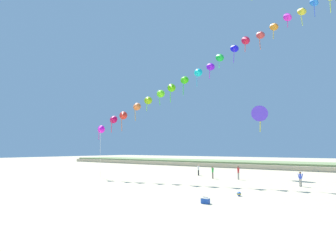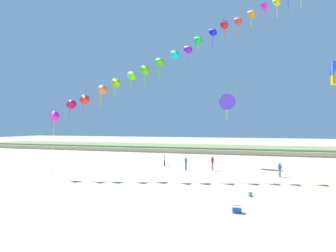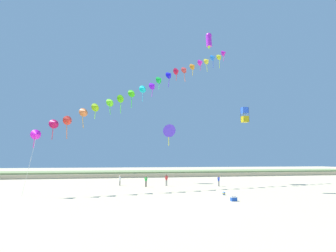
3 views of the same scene
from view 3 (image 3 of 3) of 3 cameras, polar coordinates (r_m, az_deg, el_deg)
ground_plane at (r=23.11m, az=4.81°, el=-17.17°), size 240.00×240.00×0.00m
dune_ridge at (r=65.99m, az=-6.12°, el=-10.25°), size 120.00×12.72×1.23m
person_near_left at (r=42.03m, az=-10.41°, el=-11.41°), size 0.22×0.55×1.58m
person_near_right at (r=39.50m, az=-4.82°, el=-11.70°), size 0.52×0.40×1.65m
person_mid_center at (r=40.92m, az=10.97°, el=-11.54°), size 0.52×0.29×1.54m
person_far_left at (r=40.83m, az=-0.36°, el=-11.50°), size 0.51×0.48×1.75m
kite_banner_string at (r=39.96m, az=-2.47°, el=9.59°), size 30.69×14.80×24.81m
large_kite_low_lead at (r=46.48m, az=0.15°, el=-0.94°), size 2.51×1.76×3.99m
large_kite_mid_trail at (r=38.76m, az=8.88°, el=17.94°), size 1.10×1.13×2.37m
large_kite_high_solo at (r=47.25m, az=16.36°, el=2.34°), size 1.10×1.10×2.60m
beach_cooler at (r=26.92m, az=14.11°, el=-15.13°), size 0.58×0.41×0.46m
beach_ball at (r=31.22m, az=12.05°, el=-14.15°), size 0.36×0.36×0.36m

